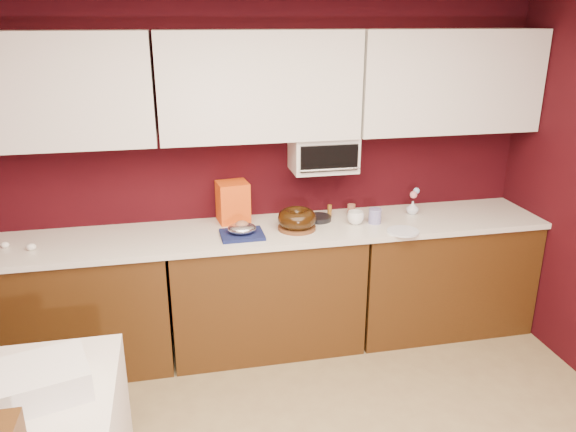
# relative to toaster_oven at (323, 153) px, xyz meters

# --- Properties ---
(wall_back) EXTENTS (4.00, 0.02, 2.50)m
(wall_back) POSITION_rel_toaster_oven_xyz_m (-0.45, 0.15, -0.12)
(wall_back) COLOR black
(wall_back) RESTS_ON floor
(base_cabinet_left) EXTENTS (1.31, 0.58, 0.86)m
(base_cabinet_left) POSITION_rel_toaster_oven_xyz_m (-1.78, -0.17, -0.95)
(base_cabinet_left) COLOR #43260D
(base_cabinet_left) RESTS_ON floor
(base_cabinet_center) EXTENTS (1.31, 0.58, 0.86)m
(base_cabinet_center) POSITION_rel_toaster_oven_xyz_m (-0.45, -0.17, -0.95)
(base_cabinet_center) COLOR #43260D
(base_cabinet_center) RESTS_ON floor
(base_cabinet_right) EXTENTS (1.31, 0.58, 0.86)m
(base_cabinet_right) POSITION_rel_toaster_oven_xyz_m (0.88, -0.17, -0.95)
(base_cabinet_right) COLOR #43260D
(base_cabinet_right) RESTS_ON floor
(countertop) EXTENTS (4.00, 0.62, 0.04)m
(countertop) POSITION_rel_toaster_oven_xyz_m (-0.45, -0.17, -0.49)
(countertop) COLOR silver
(countertop) RESTS_ON base_cabinet_center
(upper_cabinet_left) EXTENTS (1.31, 0.33, 0.70)m
(upper_cabinet_left) POSITION_rel_toaster_oven_xyz_m (-1.78, -0.02, 0.48)
(upper_cabinet_left) COLOR white
(upper_cabinet_left) RESTS_ON wall_back
(upper_cabinet_center) EXTENTS (1.31, 0.33, 0.70)m
(upper_cabinet_center) POSITION_rel_toaster_oven_xyz_m (-0.45, -0.02, 0.48)
(upper_cabinet_center) COLOR white
(upper_cabinet_center) RESTS_ON wall_back
(upper_cabinet_right) EXTENTS (1.31, 0.33, 0.70)m
(upper_cabinet_right) POSITION_rel_toaster_oven_xyz_m (0.88, -0.02, 0.48)
(upper_cabinet_right) COLOR white
(upper_cabinet_right) RESTS_ON wall_back
(toaster_oven) EXTENTS (0.45, 0.30, 0.25)m
(toaster_oven) POSITION_rel_toaster_oven_xyz_m (0.00, 0.00, 0.00)
(toaster_oven) COLOR white
(toaster_oven) RESTS_ON upper_cabinet_center
(toaster_oven_door) EXTENTS (0.40, 0.02, 0.18)m
(toaster_oven_door) POSITION_rel_toaster_oven_xyz_m (0.00, -0.16, 0.00)
(toaster_oven_door) COLOR black
(toaster_oven_door) RESTS_ON toaster_oven
(toaster_oven_handle) EXTENTS (0.42, 0.02, 0.02)m
(toaster_oven_handle) POSITION_rel_toaster_oven_xyz_m (0.00, -0.18, -0.07)
(toaster_oven_handle) COLOR silver
(toaster_oven_handle) RESTS_ON toaster_oven
(cake_base) EXTENTS (0.31, 0.31, 0.02)m
(cake_base) POSITION_rel_toaster_oven_xyz_m (-0.23, -0.21, -0.46)
(cake_base) COLOR brown
(cake_base) RESTS_ON countertop
(bundt_cake) EXTENTS (0.31, 0.31, 0.11)m
(bundt_cake) POSITION_rel_toaster_oven_xyz_m (-0.23, -0.21, -0.39)
(bundt_cake) COLOR black
(bundt_cake) RESTS_ON cake_base
(navy_towel) EXTENTS (0.29, 0.24, 0.02)m
(navy_towel) POSITION_rel_toaster_oven_xyz_m (-0.62, -0.26, -0.46)
(navy_towel) COLOR #141B4B
(navy_towel) RESTS_ON countertop
(foil_ham_nest) EXTENTS (0.22, 0.20, 0.07)m
(foil_ham_nest) POSITION_rel_toaster_oven_xyz_m (-0.62, -0.26, -0.42)
(foil_ham_nest) COLOR silver
(foil_ham_nest) RESTS_ON navy_towel
(roasted_ham) EXTENTS (0.09, 0.08, 0.06)m
(roasted_ham) POSITION_rel_toaster_oven_xyz_m (-0.62, -0.26, -0.40)
(roasted_ham) COLOR #9E6548
(roasted_ham) RESTS_ON foil_ham_nest
(pandoro_box) EXTENTS (0.23, 0.22, 0.29)m
(pandoro_box) POSITION_rel_toaster_oven_xyz_m (-0.64, 0.04, -0.33)
(pandoro_box) COLOR red
(pandoro_box) RESTS_ON countertop
(dark_pan) EXTENTS (0.21, 0.21, 0.03)m
(dark_pan) POSITION_rel_toaster_oven_xyz_m (-0.04, -0.07, -0.46)
(dark_pan) COLOR black
(dark_pan) RESTS_ON countertop
(coffee_mug) EXTENTS (0.11, 0.11, 0.11)m
(coffee_mug) POSITION_rel_toaster_oven_xyz_m (0.19, -0.19, -0.42)
(coffee_mug) COLOR white
(coffee_mug) RESTS_ON countertop
(blue_jar) EXTENTS (0.11, 0.11, 0.11)m
(blue_jar) POSITION_rel_toaster_oven_xyz_m (0.33, -0.21, -0.42)
(blue_jar) COLOR navy
(blue_jar) RESTS_ON countertop
(flower_vase) EXTENTS (0.09, 0.09, 0.11)m
(flower_vase) POSITION_rel_toaster_oven_xyz_m (0.67, -0.07, -0.42)
(flower_vase) COLOR silver
(flower_vase) RESTS_ON countertop
(flower_pink) EXTENTS (0.05, 0.05, 0.05)m
(flower_pink) POSITION_rel_toaster_oven_xyz_m (0.67, -0.07, -0.33)
(flower_pink) COLOR #DA7E84
(flower_pink) RESTS_ON flower_vase
(flower_blue) EXTENTS (0.05, 0.05, 0.05)m
(flower_blue) POSITION_rel_toaster_oven_xyz_m (0.70, -0.05, -0.30)
(flower_blue) COLOR #8EBAE3
(flower_blue) RESTS_ON flower_vase
(china_plate) EXTENTS (0.27, 0.27, 0.01)m
(china_plate) POSITION_rel_toaster_oven_xyz_m (0.46, -0.41, -0.47)
(china_plate) COLOR white
(china_plate) RESTS_ON countertop
(amber_bottle) EXTENTS (0.04, 0.04, 0.09)m
(amber_bottle) POSITION_rel_toaster_oven_xyz_m (0.05, -0.02, -0.43)
(amber_bottle) COLOR brown
(amber_bottle) RESTS_ON countertop
(paper_cup) EXTENTS (0.07, 0.07, 0.09)m
(paper_cup) POSITION_rel_toaster_oven_xyz_m (0.22, -0.02, -0.43)
(paper_cup) COLOR #965D44
(paper_cup) RESTS_ON countertop
(egg_left) EXTENTS (0.06, 0.06, 0.04)m
(egg_left) POSITION_rel_toaster_oven_xyz_m (-2.11, -0.16, -0.46)
(egg_left) COLOR white
(egg_left) RESTS_ON countertop
(egg_right) EXTENTS (0.07, 0.06, 0.05)m
(egg_right) POSITION_rel_toaster_oven_xyz_m (-1.94, -0.23, -0.45)
(egg_right) COLOR white
(egg_right) RESTS_ON countertop
(newspaper_stack) EXTENTS (0.45, 0.40, 0.13)m
(newspaper_stack) POSITION_rel_toaster_oven_xyz_m (-1.65, -1.54, -0.56)
(newspaper_stack) COLOR white
(newspaper_stack) RESTS_ON dining_table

